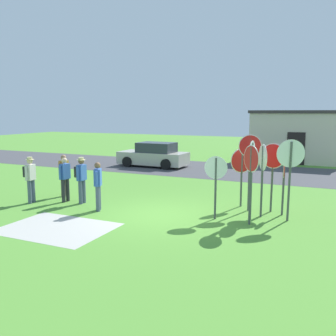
{
  "coord_description": "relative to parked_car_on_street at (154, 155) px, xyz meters",
  "views": [
    {
      "loc": [
        5.24,
        -10.8,
        3.39
      ],
      "look_at": [
        -0.51,
        1.82,
        1.3
      ],
      "focal_mm": 39.89,
      "sensor_mm": 36.0,
      "label": 1
    }
  ],
  "objects": [
    {
      "name": "ground_plane",
      "position": [
        5.19,
        -9.94,
        -0.69
      ],
      "size": [
        80.0,
        80.0,
        0.0
      ],
      "primitive_type": "plane",
      "color": "#518E33"
    },
    {
      "name": "street_asphalt",
      "position": [
        5.19,
        0.23,
        -0.68
      ],
      "size": [
        60.0,
        6.4,
        0.01
      ],
      "primitive_type": "cube",
      "color": "#424247",
      "rests_on": "ground"
    },
    {
      "name": "concrete_path",
      "position": [
        3.06,
        -12.46,
        -0.69
      ],
      "size": [
        3.2,
        2.4,
        0.01
      ],
      "primitive_type": "cube",
      "color": "#ADAAA3",
      "rests_on": "ground"
    },
    {
      "name": "building_background",
      "position": [
        8.0,
        7.03,
        1.07
      ],
      "size": [
        6.29,
        5.34,
        3.5
      ],
      "color": "beige",
      "rests_on": "ground"
    },
    {
      "name": "parked_car_on_street",
      "position": [
        0.0,
        0.0,
        0.0
      ],
      "size": [
        4.32,
        2.07,
        1.51
      ],
      "color": "#B7B2A3",
      "rests_on": "ground"
    },
    {
      "name": "stop_sign_leaning_left",
      "position": [
        8.9,
        -8.23,
        0.54
      ],
      "size": [
        0.09,
        0.61,
        1.85
      ],
      "color": "#474C4C",
      "rests_on": "ground"
    },
    {
      "name": "stop_sign_rear_left",
      "position": [
        8.3,
        -8.75,
        0.96
      ],
      "size": [
        0.41,
        0.76,
        2.39
      ],
      "color": "#474C4C",
      "rests_on": "ground"
    },
    {
      "name": "stop_sign_tallest",
      "position": [
        8.13,
        -9.73,
        0.98
      ],
      "size": [
        0.58,
        0.59,
        2.42
      ],
      "color": "#474C4C",
      "rests_on": "ground"
    },
    {
      "name": "stop_sign_low_front",
      "position": [
        7.0,
        -9.59,
        0.68
      ],
      "size": [
        0.72,
        0.12,
        2.02
      ],
      "color": "#474C4C",
      "rests_on": "ground"
    },
    {
      "name": "stop_sign_center_cluster",
      "position": [
        8.04,
        -9.2,
        1.05
      ],
      "size": [
        0.07,
        0.81,
        2.52
      ],
      "color": "#474C4C",
      "rests_on": "ground"
    },
    {
      "name": "stop_sign_leaning_right",
      "position": [
        9.15,
        -8.88,
        1.09
      ],
      "size": [
        0.8,
        0.38,
        2.56
      ],
      "color": "#474C4C",
      "rests_on": "ground"
    },
    {
      "name": "stop_sign_far_back",
      "position": [
        8.49,
        -7.96,
        0.94
      ],
      "size": [
        0.84,
        0.21,
        2.36
      ],
      "color": "#474C4C",
      "rests_on": "ground"
    },
    {
      "name": "stop_sign_nearest",
      "position": [
        7.74,
        -8.1,
        1.12
      ],
      "size": [
        0.75,
        0.26,
        2.63
      ],
      "color": "#474C4C",
      "rests_on": "ground"
    },
    {
      "name": "stop_sign_rear_right",
      "position": [
        7.37,
        -7.67,
        0.77
      ],
      "size": [
        0.66,
        0.62,
        2.13
      ],
      "color": "#474C4C",
      "rests_on": "ground"
    },
    {
      "name": "person_in_blue",
      "position": [
        3.02,
        -10.29,
        0.26
      ],
      "size": [
        0.35,
        0.53,
        1.69
      ],
      "color": "#4C5670",
      "rests_on": "ground"
    },
    {
      "name": "person_holding_notes",
      "position": [
        1.12,
        -9.73,
        0.26
      ],
      "size": [
        0.25,
        0.57,
        1.69
      ],
      "color": "#2D2D33",
      "rests_on": "ground"
    },
    {
      "name": "person_in_dark_shirt",
      "position": [
        0.46,
        -8.99,
        0.26
      ],
      "size": [
        0.23,
        0.57,
        1.69
      ],
      "color": "#7A6B56",
      "rests_on": "ground"
    },
    {
      "name": "person_near_signs",
      "position": [
        1.85,
        -9.69,
        0.32
      ],
      "size": [
        0.4,
        0.57,
        1.74
      ],
      "color": "#4C5670",
      "rests_on": "ground"
    },
    {
      "name": "person_with_sunhat",
      "position": [
        0.07,
        -10.42,
        0.32
      ],
      "size": [
        0.41,
        0.57,
        1.74
      ],
      "color": "#4C5670",
      "rests_on": "ground"
    }
  ]
}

